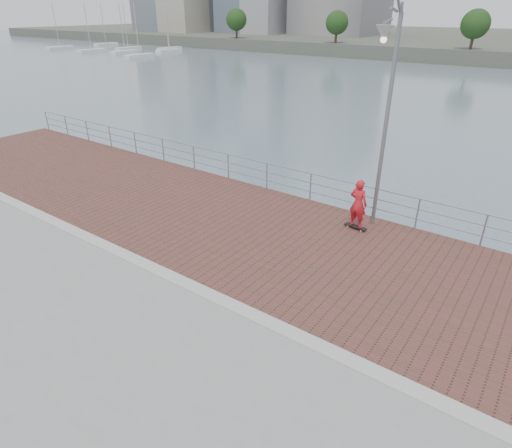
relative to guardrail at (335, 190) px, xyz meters
The scene contains 9 objects.
water 7.50m from the guardrail, 90.00° to the right, with size 400.00×400.00×0.00m, color slate.
brick_lane 3.47m from the guardrail, 90.00° to the right, with size 40.00×6.80×0.02m, color brown.
curb 7.03m from the guardrail, 90.00° to the right, with size 40.00×0.40×0.06m, color #B7B5AD.
guardrail is the anchor object (origin of this frame).
street_lamp 4.53m from the guardrail, 29.33° to the right, with size 0.49×1.42×6.68m.
skateboard 2.00m from the guardrail, 40.48° to the right, with size 0.80×0.27×0.09m.
skateboarder 1.92m from the guardrail, 40.48° to the right, with size 0.61×0.40×1.68m, color red.
shoreline_trees 70.87m from the guardrail, 98.50° to the left, with size 109.37×5.00×6.67m.
marina 95.10m from the guardrail, 146.38° to the left, with size 32.13×21.14×9.65m.
Camera 1 is at (6.31, -6.68, 6.74)m, focal length 30.00 mm.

